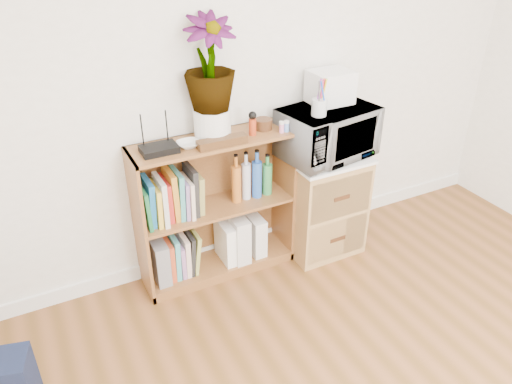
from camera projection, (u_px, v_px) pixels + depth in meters
skirting_board at (255, 238)px, 3.61m from camera, size 4.00×0.02×0.10m
bookshelf at (216, 209)px, 3.15m from camera, size 1.00×0.30×0.95m
wicker_unit at (321, 203)px, 3.45m from camera, size 0.50×0.45×0.70m
microwave at (327, 133)px, 3.17m from camera, size 0.64×0.49×0.32m
pen_cup at (319, 107)px, 2.97m from camera, size 0.09×0.09×0.10m
small_appliance at (330, 87)px, 3.14m from camera, size 0.26×0.21×0.20m
router at (159, 149)px, 2.76m from camera, size 0.20×0.14×0.04m
white_bowl at (189, 144)px, 2.82m from camera, size 0.13×0.13×0.03m
plant_pot at (212, 124)px, 2.89m from camera, size 0.21×0.21×0.18m
potted_plant at (210, 63)px, 2.71m from camera, size 0.29×0.29×0.52m
trinket_box at (222, 142)px, 2.83m from camera, size 0.30×0.07×0.05m
kokeshi_doll at (253, 127)px, 2.95m from camera, size 0.04×0.04×0.10m
wooden_bowl at (263, 124)px, 3.04m from camera, size 0.11×0.11×0.06m
paint_jars at (286, 127)px, 3.00m from camera, size 0.11×0.04×0.05m
file_box at (159, 259)px, 3.12m from camera, size 0.09×0.23×0.29m
magazine_holder_left at (227, 241)px, 3.30m from camera, size 0.09×0.23×0.28m
magazine_holder_mid at (236, 236)px, 3.32m from camera, size 0.10×0.26×0.32m
magazine_holder_right at (254, 233)px, 3.38m from camera, size 0.09×0.22×0.28m
cookbooks at (172, 197)px, 2.96m from camera, size 0.37×0.20×0.31m
liquor_bottles at (251, 176)px, 3.16m from camera, size 0.28×0.06×0.32m
lower_books at (181, 254)px, 3.18m from camera, size 0.21×0.19×0.29m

